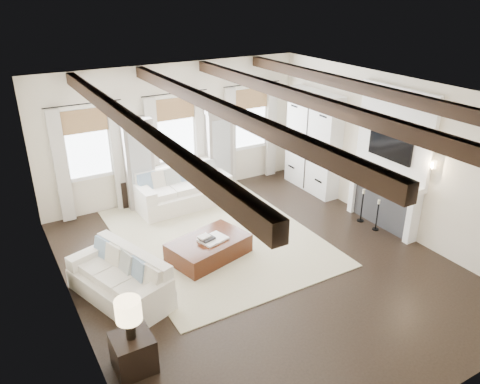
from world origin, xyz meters
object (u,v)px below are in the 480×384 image
sofa_back (182,190)px  ottoman (209,248)px  side_table_back (129,192)px  sofa_left (122,280)px  side_table_front (133,353)px

sofa_back → ottoman: sofa_back is taller
side_table_back → ottoman: bearing=-79.4°
sofa_back → side_table_back: sofa_back is taller
sofa_left → side_table_back: 3.65m
sofa_left → side_table_back: (1.22, 3.44, 0.00)m
side_table_back → sofa_left: bearing=-109.6°
side_table_front → side_table_back: size_ratio=0.81×
sofa_left → ottoman: sofa_left is taller
side_table_back → side_table_front: bearing=-107.4°
sofa_left → ottoman: (1.79, 0.38, -0.13)m
side_table_front → side_table_back: side_table_back is taller
sofa_left → sofa_back: bearing=50.5°
side_table_back → sofa_back: bearing=-31.0°
ottoman → sofa_left: bearing=177.7°
sofa_left → side_table_front: bearing=-102.6°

